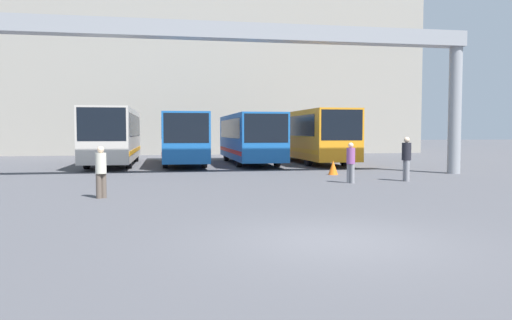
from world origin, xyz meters
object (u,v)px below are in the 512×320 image
bus_slot_3 (311,133)px  pedestrian_mid_right (351,162)px  traffic_cone (333,168)px  bus_slot_2 (249,136)px  pedestrian_near_right (406,158)px  pedestrian_near_center (101,171)px  bus_slot_1 (183,136)px  bus_slot_0 (114,133)px

bus_slot_3 → pedestrian_mid_right: bus_slot_3 is taller
bus_slot_3 → traffic_cone: bearing=-99.9°
bus_slot_2 → pedestrian_near_right: (4.46, -11.88, -0.80)m
bus_slot_2 → pedestrian_near_center: size_ratio=6.82×
bus_slot_1 → pedestrian_near_right: size_ratio=6.10×
bus_slot_2 → bus_slot_3: bearing=6.6°
bus_slot_2 → pedestrian_near_right: bus_slot_2 is taller
bus_slot_2 → pedestrian_mid_right: bearing=-80.8°
bus_slot_1 → traffic_cone: (6.62, -8.61, -1.42)m
bus_slot_1 → bus_slot_2: (4.09, -0.10, -0.00)m
pedestrian_near_right → pedestrian_mid_right: pedestrian_near_right is taller
pedestrian_near_right → bus_slot_3: bearing=-175.5°
bus_slot_0 → traffic_cone: bus_slot_0 is taller
pedestrian_mid_right → traffic_cone: size_ratio=2.37×
bus_slot_3 → pedestrian_near_center: bearing=-125.6°
pedestrian_mid_right → traffic_cone: bearing=133.7°
bus_slot_1 → pedestrian_mid_right: bus_slot_1 is taller
pedestrian_near_right → traffic_cone: pedestrian_near_right is taller
bus_slot_0 → pedestrian_mid_right: 16.14m
pedestrian_mid_right → bus_slot_2: bearing=151.4°
bus_slot_0 → bus_slot_1: (4.09, -0.19, -0.13)m
bus_slot_2 → pedestrian_mid_right: 12.40m
bus_slot_2 → bus_slot_1: bearing=178.6°
bus_slot_3 → bus_slot_2: bearing=-173.4°
bus_slot_0 → bus_slot_3: size_ratio=0.97×
bus_slot_3 → pedestrian_near_right: bearing=-88.3°
bus_slot_0 → traffic_cone: size_ratio=16.98×
bus_slot_0 → traffic_cone: 13.95m
pedestrian_near_center → pedestrian_mid_right: bearing=167.7°
bus_slot_2 → bus_slot_3: (4.09, 0.47, 0.13)m
bus_slot_0 → bus_slot_2: size_ratio=1.05×
bus_slot_0 → pedestrian_near_center: bus_slot_0 is taller
bus_slot_3 → pedestrian_mid_right: size_ratio=7.38×
bus_slot_1 → pedestrian_near_right: bearing=-54.5°
bus_slot_1 → pedestrian_mid_right: (6.06, -12.30, -0.91)m
bus_slot_0 → pedestrian_mid_right: bearing=-50.9°
pedestrian_near_center → bus_slot_2: bearing=-144.9°
bus_slot_1 → bus_slot_2: 4.09m
bus_slot_0 → pedestrian_near_right: 17.57m
bus_slot_2 → pedestrian_near_center: (-7.03, -15.04, -0.91)m
pedestrian_mid_right → bus_slot_0: bearing=-178.7°
bus_slot_1 → bus_slot_3: (8.19, 0.38, 0.13)m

